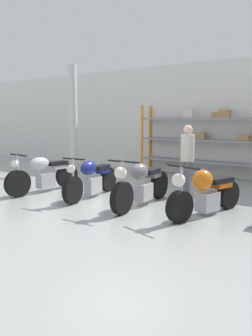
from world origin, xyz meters
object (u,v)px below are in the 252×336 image
object	(u,v)px
motorcycle_grey	(142,184)
person_browsing	(187,154)
motorcycle_blue	(92,178)
shelving_rack	(203,137)
motorcycle_silver	(44,174)
motorcycle_orange	(205,192)

from	to	relation	value
motorcycle_grey	person_browsing	distance (m)	1.63
motorcycle_blue	person_browsing	xyz separation A→B (m)	(1.70, 1.50, 0.53)
shelving_rack	motorcycle_silver	xyz separation A→B (m)	(-2.41, -4.34, -0.81)
motorcycle_grey	shelving_rack	bearing A→B (deg)	-177.26
motorcycle_silver	motorcycle_orange	size ratio (longest dim) A/B	1.06
shelving_rack	motorcycle_blue	size ratio (longest dim) A/B	1.92
motorcycle_blue	shelving_rack	bearing A→B (deg)	159.73
motorcycle_blue	motorcycle_grey	size ratio (longest dim) A/B	0.94
person_browsing	motorcycle_orange	bearing A→B (deg)	94.76
motorcycle_orange	motorcycle_silver	bearing A→B (deg)	-68.82
shelving_rack	motorcycle_orange	size ratio (longest dim) A/B	1.99
motorcycle_grey	person_browsing	bearing A→B (deg)	165.89
motorcycle_silver	person_browsing	distance (m)	3.55
person_browsing	shelving_rack	bearing A→B (deg)	-106.55
motorcycle_grey	motorcycle_orange	xyz separation A→B (m)	(1.34, 0.09, -0.03)
shelving_rack	person_browsing	world-z (taller)	shelving_rack
shelving_rack	motorcycle_blue	world-z (taller)	shelving_rack
shelving_rack	person_browsing	xyz separation A→B (m)	(0.64, -2.61, -0.27)
motorcycle_silver	motorcycle_blue	distance (m)	1.37
motorcycle_blue	person_browsing	size ratio (longest dim) A/B	1.23
shelving_rack	person_browsing	distance (m)	2.70
shelving_rack	motorcycle_grey	bearing A→B (deg)	-85.83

